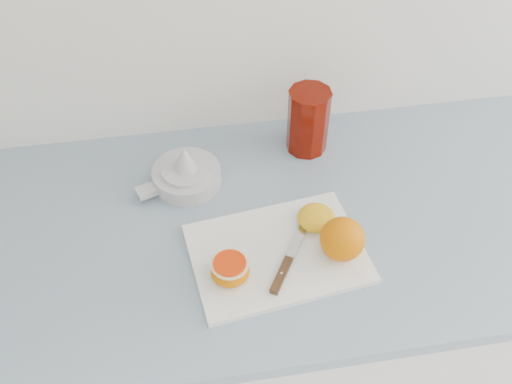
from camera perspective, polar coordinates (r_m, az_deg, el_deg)
counter at (r=1.50m, az=-1.70°, el=-14.08°), size 2.29×0.64×0.89m
cutting_board at (r=1.08m, az=2.15°, el=-6.16°), size 0.35×0.27×0.01m
whole_orange at (r=1.05m, az=8.63°, el=-4.68°), size 0.08×0.08×0.08m
half_orange at (r=1.02m, az=-2.61°, el=-7.79°), size 0.07×0.07×0.04m
squeezed_shell at (r=1.11m, az=6.05°, el=-2.55°), size 0.07×0.07×0.03m
paring_knife at (r=1.05m, az=2.88°, el=-7.61°), size 0.11×0.17×0.01m
citrus_juicer at (r=1.20m, az=-7.04°, el=1.85°), size 0.18×0.14×0.10m
red_tumbler at (r=1.25m, az=5.22°, el=6.92°), size 0.09×0.09×0.15m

